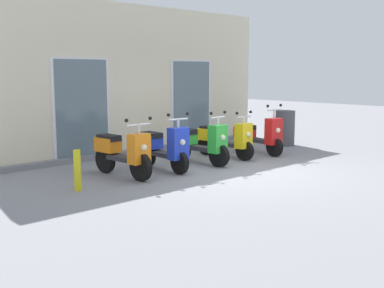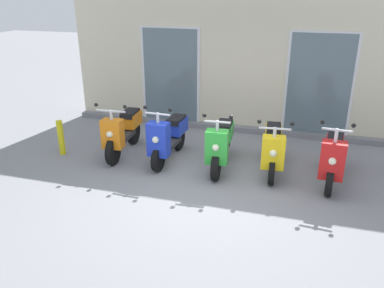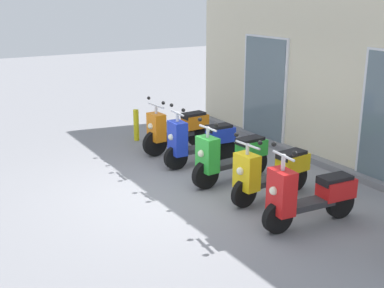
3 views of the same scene
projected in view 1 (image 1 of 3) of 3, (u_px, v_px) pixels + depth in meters
The scene contains 9 objects.
ground_plane at pixel (233, 170), 9.72m from camera, with size 40.00×40.00×0.00m, color gray.
storefront_facade at pixel (138, 82), 11.78m from camera, with size 8.09×0.50×3.59m.
scooter_orange at pixel (122, 152), 9.07m from camera, with size 0.63×1.61×1.17m.
scooter_blue at pixel (164, 147), 9.68m from camera, with size 0.54×1.53×1.21m.
scooter_green at pixel (200, 143), 10.37m from camera, with size 0.51×1.60×1.18m.
scooter_yellow at pixel (225, 138), 11.09m from camera, with size 0.59×1.60×1.12m.
scooter_red at pixel (259, 135), 11.66m from camera, with size 0.52×1.56×1.24m.
curb_bollard at pixel (77, 170), 8.02m from camera, with size 0.12×0.12×0.70m, color yellow.
trash_bin at pixel (285, 128), 13.00m from camera, with size 0.52×0.52×0.95m, color #4C4C51.
Camera 1 is at (-7.13, -6.38, 1.99)m, focal length 44.67 mm.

